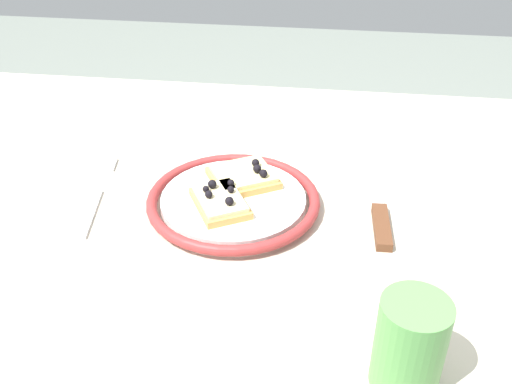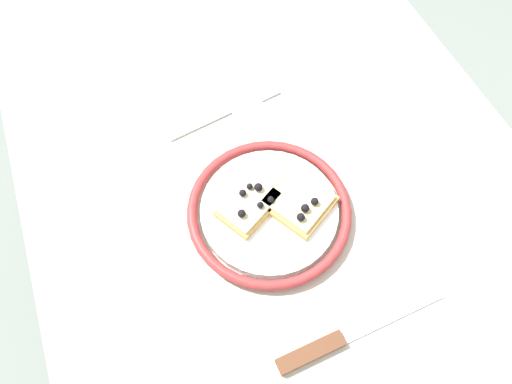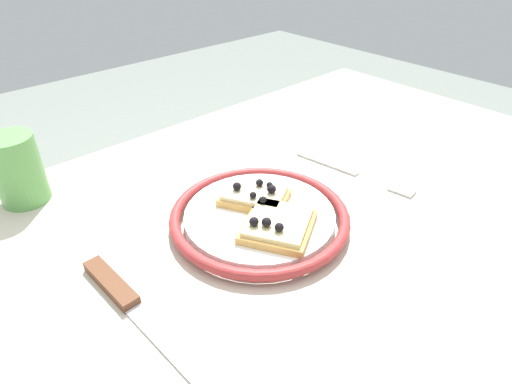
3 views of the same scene
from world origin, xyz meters
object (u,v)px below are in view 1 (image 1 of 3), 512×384
Objects in this scene: plate at (233,201)px; pizza_slice_far at (220,201)px; knife at (380,213)px; fork at (98,194)px; cup at (410,345)px; pizza_slice_near at (244,176)px; dining_table at (222,236)px.

pizza_slice_far is (-0.01, -0.02, 0.01)m from plate.
pizza_slice_far is 0.21m from knife.
cup is at bearing -33.99° from fork.
pizza_slice_near reaches higher than plate.
cup reaches higher than fork.
knife is 0.39m from fork.
cup is (0.20, -0.31, 0.02)m from pizza_slice_near.
knife is at bearing 92.27° from cup.
dining_table is 0.11m from plate.
plate is 2.22× the size of pizza_slice_far.
dining_table is 0.24m from knife.
plate is (0.03, -0.04, 0.09)m from dining_table.
cup is (0.01, -0.27, 0.04)m from knife.
plate is at bearing 127.97° from cup.
fork is 2.03× the size of cup.
pizza_slice_far is at bearing -108.45° from pizza_slice_near.
fork is (-0.17, -0.04, 0.09)m from dining_table.
pizza_slice_near is 0.21m from fork.
dining_table is at bearing 127.37° from cup.
pizza_slice_near is at bearing 78.62° from plate.
plate is 2.04× the size of pizza_slice_near.
dining_table is 10.14× the size of pizza_slice_near.
knife is at bearing -10.25° from pizza_slice_near.
plate is 0.20m from fork.
cup is (0.22, -0.24, 0.02)m from pizza_slice_far.
pizza_slice_near is 0.48× the size of knife.
knife is (0.19, -0.03, -0.02)m from pizza_slice_near.
dining_table is at bearing 171.18° from knife.
pizza_slice_near is (0.04, -0.00, 0.11)m from dining_table.
pizza_slice_near is at bearing -1.04° from dining_table.
plate is 1.17× the size of fork.
pizza_slice_near is 1.09× the size of pizza_slice_far.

